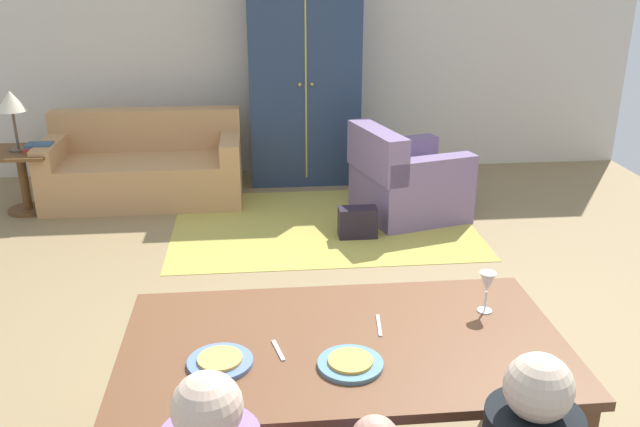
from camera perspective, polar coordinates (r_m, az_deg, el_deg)
The scene contains 19 objects.
ground_plane at distance 4.59m, azimuth -0.45°, elevation -7.82°, with size 7.47×6.21×0.02m, color olive.
back_wall at distance 7.23m, azimuth -2.78°, elevation 14.17°, with size 7.47×0.10×2.70m, color beige.
dining_table at distance 2.78m, azimuth 2.05°, elevation -11.98°, with size 1.78×0.97×0.76m.
plate_near_man at distance 2.62m, azimuth -8.49°, elevation -12.40°, with size 0.25×0.25×0.02m, color #5874A7.
pizza_near_man at distance 2.62m, azimuth -8.51°, elevation -12.12°, with size 0.17×0.17×0.01m, color gold.
plate_near_child at distance 2.59m, azimuth 2.60°, elevation -12.67°, with size 0.25×0.25×0.02m, color slate.
pizza_near_child at distance 2.58m, azimuth 2.60°, elevation -12.39°, with size 0.17×0.17×0.01m, color gold.
wine_glass at distance 2.97m, azimuth 14.03°, elevation -5.83°, with size 0.07×0.07×0.19m.
fork at distance 2.68m, azimuth -3.57°, elevation -11.54°, with size 0.02×0.15×0.01m, color silver.
knife at distance 2.85m, azimuth 5.04°, elevation -9.46°, with size 0.01×0.17×0.01m, color silver.
area_rug at distance 5.90m, azimuth 0.24°, elevation -0.92°, with size 2.60×1.80×0.01m, color #AB9E44.
couch at distance 6.67m, azimuth -14.61°, elevation 3.73°, with size 1.83×0.86×0.82m.
armchair at distance 6.08m, azimuth 7.22°, elevation 2.75°, with size 1.05×1.05×0.82m.
armoire at distance 6.89m, azimuth -1.39°, elevation 11.34°, with size 1.10×0.59×2.10m.
side_table at distance 6.66m, azimuth -23.98°, elevation 3.22°, with size 0.56×0.56×0.58m.
table_lamp at distance 6.52m, azimuth -24.79°, elevation 8.51°, with size 0.26×0.26×0.54m.
book_lower at distance 6.53m, azimuth -22.87°, elevation 5.06°, with size 0.22×0.16×0.03m, color #A42F26.
book_upper at distance 6.57m, azimuth -22.76°, elevation 5.41°, with size 0.22×0.16×0.03m, color #355575.
handbag at distance 5.60m, azimuth 3.22°, elevation -0.77°, with size 0.32×0.16×0.26m, color black.
Camera 1 is at (-0.35, -3.50, 2.20)m, focal length 37.63 mm.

